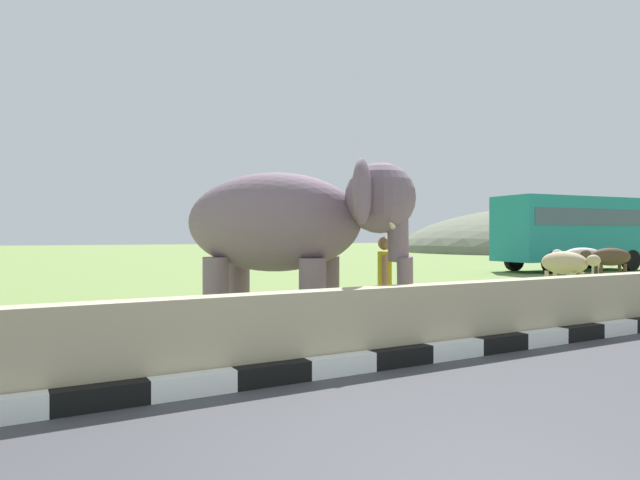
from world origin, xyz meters
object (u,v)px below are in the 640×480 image
cow_near (565,264)px  cow_far (582,257)px  elephant (293,224)px  person_handler (385,279)px  bus_teal (573,227)px  cow_mid (609,258)px

cow_near → cow_far: (5.07, 3.07, 0.00)m
elephant → cow_near: (9.78, 1.97, -0.99)m
elephant → person_handler: (1.45, -0.65, -0.94)m
bus_teal → cow_mid: 6.40m
elephant → cow_far: 15.71m
elephant → person_handler: size_ratio=2.32×
cow_far → bus_teal: bearing=39.1°
cow_near → cow_far: 5.93m
cow_near → cow_far: bearing=31.3°
cow_far → person_handler: bearing=-157.0°
elephant → cow_mid: elephant is taller
bus_teal → cow_mid: bearing=-132.5°
person_handler → cow_mid: size_ratio=0.89×
person_handler → cow_far: (13.39, 5.69, -0.06)m
bus_teal → elephant: bearing=-155.7°
cow_mid → bus_teal: bearing=47.5°
elephant → bus_teal: bus_teal is taller
elephant → cow_near: elephant is taller
cow_near → elephant: bearing=-168.6°
person_handler → elephant: bearing=156.0°
cow_far → cow_mid: bearing=-66.6°
person_handler → cow_mid: 14.59m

